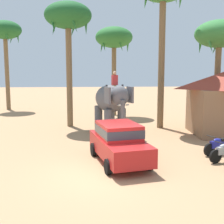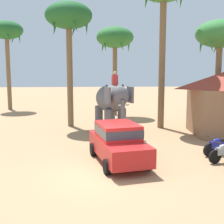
# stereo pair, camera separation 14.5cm
# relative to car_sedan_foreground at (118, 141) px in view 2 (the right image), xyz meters

# --- Properties ---
(ground_plane) EXTENTS (120.00, 120.00, 0.00)m
(ground_plane) POSITION_rel_car_sedan_foreground_xyz_m (-0.77, -1.39, -0.93)
(ground_plane) COLOR tan
(car_sedan_foreground) EXTENTS (2.50, 4.36, 1.70)m
(car_sedan_foreground) POSITION_rel_car_sedan_foreground_xyz_m (0.00, 0.00, 0.00)
(car_sedan_foreground) COLOR red
(car_sedan_foreground) RESTS_ON ground
(elephant_with_mahout) EXTENTS (2.52, 4.02, 3.88)m
(elephant_with_mahout) POSITION_rel_car_sedan_foreground_xyz_m (0.12, 6.12, 1.06)
(elephant_with_mahout) COLOR slate
(elephant_with_mahout) RESTS_ON ground
(motorcycle_far_in_row) EXTENTS (1.72, 0.80, 0.94)m
(motorcycle_far_in_row) POSITION_rel_car_sedan_foreground_xyz_m (4.80, 0.77, -0.46)
(motorcycle_far_in_row) COLOR black
(motorcycle_far_in_row) RESTS_ON ground
(palm_tree_behind_elephant) EXTENTS (3.20, 3.20, 7.65)m
(palm_tree_behind_elephant) POSITION_rel_car_sedan_foreground_xyz_m (0.94, 13.56, 5.62)
(palm_tree_behind_elephant) COLOR brown
(palm_tree_behind_elephant) RESTS_ON ground
(palm_tree_near_hut) EXTENTS (3.20, 3.20, 8.52)m
(palm_tree_near_hut) POSITION_rel_car_sedan_foreground_xyz_m (-2.61, 8.52, 6.43)
(palm_tree_near_hut) COLOR brown
(palm_tree_near_hut) RESTS_ON ground
(palm_tree_left_of_road) EXTENTS (3.20, 3.20, 8.77)m
(palm_tree_left_of_road) POSITION_rel_car_sedan_foreground_xyz_m (-9.40, 18.03, 6.66)
(palm_tree_left_of_road) COLOR brown
(palm_tree_left_of_road) RESTS_ON ground
(palm_tree_leaning_seaward) EXTENTS (3.20, 3.20, 7.20)m
(palm_tree_leaning_seaward) POSITION_rel_car_sedan_foreground_xyz_m (7.29, 6.89, 5.19)
(palm_tree_leaning_seaward) COLOR brown
(palm_tree_leaning_seaward) RESTS_ON ground
(signboard_yellow) EXTENTS (1.00, 0.10, 2.40)m
(signboard_yellow) POSITION_rel_car_sedan_foreground_xyz_m (5.94, 6.05, 0.76)
(signboard_yellow) COLOR #4C4C51
(signboard_yellow) RESTS_ON ground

